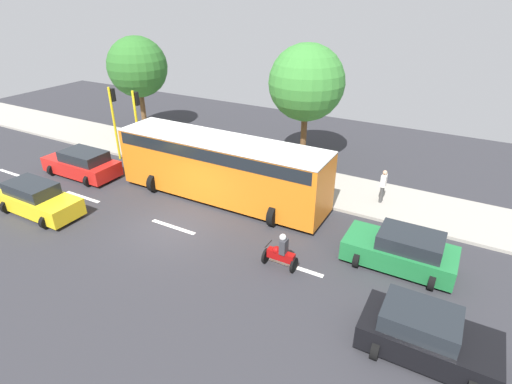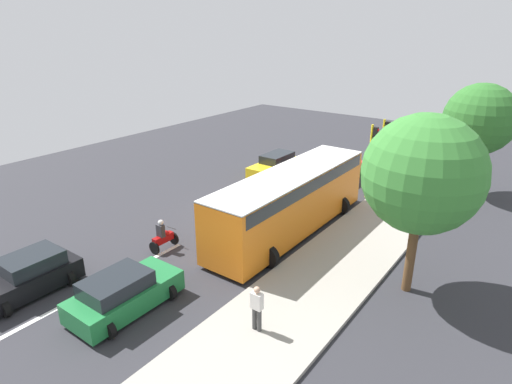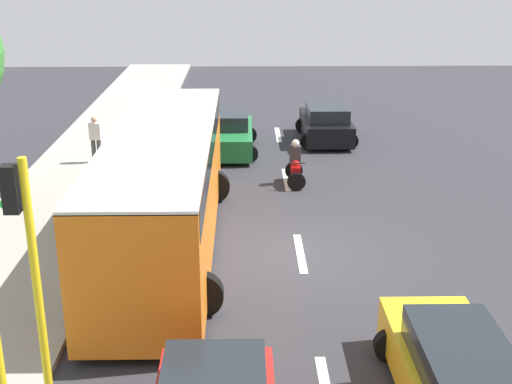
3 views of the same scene
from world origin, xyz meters
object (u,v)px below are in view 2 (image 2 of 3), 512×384
at_px(motorcycle, 163,237).
at_px(street_tree_south, 480,119).
at_px(car_black, 28,276).
at_px(traffic_light_corner, 384,145).
at_px(car_yellow_cab, 275,166).
at_px(car_red, 338,170).
at_px(traffic_light_midblock, 372,151).
at_px(street_tree_north, 423,175).
at_px(pedestrian_near_signal, 257,307).
at_px(city_bus, 291,197).
at_px(car_green, 123,293).

height_order(motorcycle, street_tree_south, street_tree_south).
relative_size(car_black, traffic_light_corner, 0.85).
xyz_separation_m(car_yellow_cab, car_red, (3.98, 1.68, 0.00)).
height_order(car_black, traffic_light_midblock, traffic_light_midblock).
height_order(car_yellow_cab, motorcycle, motorcycle).
bearing_deg(motorcycle, street_tree_north, 18.64).
xyz_separation_m(car_black, street_tree_north, (11.89, 8.93, 4.11)).
bearing_deg(traffic_light_midblock, pedestrian_near_signal, -82.25).
bearing_deg(street_tree_south, car_red, -162.61).
bearing_deg(traffic_light_corner, car_yellow_cab, -165.70).
height_order(motorcycle, traffic_light_midblock, traffic_light_midblock).
distance_m(city_bus, traffic_light_midblock, 6.92).
bearing_deg(car_black, city_bus, 63.10).
distance_m(traffic_light_corner, street_tree_north, 11.64).
xyz_separation_m(pedestrian_near_signal, street_tree_north, (3.24, 5.62, 3.77)).
distance_m(car_yellow_cab, street_tree_north, 15.32).
xyz_separation_m(car_black, car_red, (3.82, 19.12, 0.00)).
height_order(car_yellow_cab, street_tree_south, street_tree_south).
xyz_separation_m(car_green, traffic_light_midblock, (2.77, 15.85, 2.22)).
relative_size(city_bus, pedestrian_near_signal, 6.51).
relative_size(car_green, motorcycle, 2.70).
xyz_separation_m(car_green, car_black, (-3.98, -1.46, -0.00)).
height_order(car_red, pedestrian_near_signal, pedestrian_near_signal).
distance_m(pedestrian_near_signal, street_tree_south, 18.79).
height_order(street_tree_south, street_tree_north, street_tree_north).
height_order(car_yellow_cab, pedestrian_near_signal, pedestrian_near_signal).
height_order(car_green, car_red, same).
relative_size(motorcycle, traffic_light_corner, 0.34).
distance_m(car_green, car_red, 17.66).
bearing_deg(city_bus, car_red, 100.48).
distance_m(motorcycle, street_tree_north, 11.59).
relative_size(pedestrian_near_signal, traffic_light_midblock, 0.38).
relative_size(car_black, car_red, 0.84).
xyz_separation_m(car_black, pedestrian_near_signal, (8.65, 3.31, 0.35)).
height_order(car_black, motorcycle, motorcycle).
relative_size(car_yellow_cab, motorcycle, 2.86).
bearing_deg(traffic_light_midblock, street_tree_south, 41.58).
bearing_deg(pedestrian_near_signal, city_bus, 114.07).
distance_m(car_yellow_cab, traffic_light_corner, 7.47).
height_order(city_bus, pedestrian_near_signal, city_bus).
bearing_deg(car_green, traffic_light_midblock, 80.10).
relative_size(car_green, street_tree_north, 0.59).
relative_size(pedestrian_near_signal, street_tree_south, 0.25).
bearing_deg(pedestrian_near_signal, street_tree_north, 60.06).
xyz_separation_m(car_black, street_tree_south, (11.49, 21.52, 3.99)).
xyz_separation_m(car_black, traffic_light_corner, (6.75, 19.20, 2.22)).
xyz_separation_m(car_yellow_cab, street_tree_north, (12.06, -8.51, 4.11)).
height_order(city_bus, traffic_light_midblock, traffic_light_midblock).
height_order(city_bus, traffic_light_corner, traffic_light_corner).
relative_size(car_yellow_cab, traffic_light_corner, 0.97).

